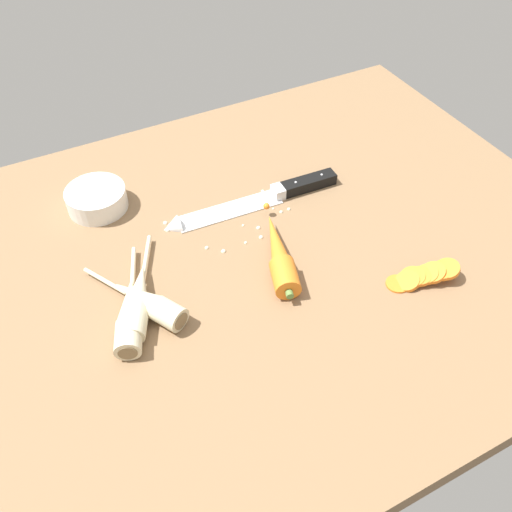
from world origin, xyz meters
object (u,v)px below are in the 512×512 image
parsnip_mid_right (138,300)px  prep_bowl (96,198)px  carrot_slice_stack (424,275)px  parsnip_mid_left (130,314)px  chefs_knife (250,202)px  whole_carrot (279,254)px  parsnip_front (148,302)px

parsnip_mid_right → prep_bowl: bearing=87.6°
parsnip_mid_right → carrot_slice_stack: parsnip_mid_right is taller
parsnip_mid_left → prep_bowl: same height
chefs_knife → whole_carrot: (-2.50, -15.56, 1.45)cm
parsnip_mid_right → parsnip_front: bearing=-44.4°
whole_carrot → prep_bowl: (-22.90, 27.94, 0.05)cm
chefs_knife → parsnip_mid_right: size_ratio=1.68×
parsnip_mid_left → chefs_knife: bearing=29.3°
parsnip_front → carrot_slice_stack: (41.79, -14.65, -0.77)cm
whole_carrot → parsnip_mid_right: (-24.01, 1.61, -0.12)cm
chefs_knife → parsnip_front: bearing=-149.2°
chefs_knife → whole_carrot: bearing=-99.1°
carrot_slice_stack → parsnip_front: bearing=160.7°
whole_carrot → parsnip_mid_right: bearing=176.2°
carrot_slice_stack → prep_bowl: size_ratio=1.07×
chefs_knife → parsnip_mid_left: bearing=-150.7°
whole_carrot → parsnip_mid_right: whole_carrot is taller
parsnip_front → parsnip_mid_right: same height
chefs_knife → carrot_slice_stack: size_ratio=2.95×
chefs_knife → prep_bowl: size_ratio=3.17×
whole_carrot → parsnip_front: bearing=178.9°
parsnip_front → prep_bowl: (-0.07, 27.48, 0.17)cm
carrot_slice_stack → prep_bowl: (-41.86, 42.13, 0.94)cm
parsnip_front → prep_bowl: 27.48cm
parsnip_mid_left → carrot_slice_stack: size_ratio=1.80×
chefs_knife → parsnip_mid_left: (-28.49, -15.98, 1.33)cm
parsnip_front → parsnip_mid_right: bearing=135.6°
parsnip_mid_right → carrot_slice_stack: (42.97, -15.80, -0.77)cm
parsnip_mid_right → carrot_slice_stack: 45.79cm
parsnip_mid_left → prep_bowl: size_ratio=1.94×
parsnip_front → chefs_knife: bearing=30.8°
parsnip_mid_left → prep_bowl: bearing=83.8°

